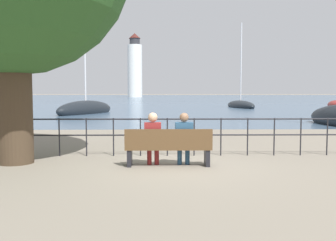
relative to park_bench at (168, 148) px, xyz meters
The scene contains 9 objects.
ground_plane 0.45m from the park_bench, 90.00° to the left, with size 1000.00×1000.00×0.00m, color gray.
harbor_water 158.89m from the park_bench, 90.00° to the left, with size 600.00×300.00×0.01m.
park_bench is the anchor object (origin of this frame).
seated_person_left 0.46m from the park_bench, 168.08° to the left, with size 0.39×0.35×1.28m.
seated_person_right 0.46m from the park_bench, 11.84° to the left, with size 0.42×0.35×1.27m.
promenade_railing 1.52m from the park_bench, 90.00° to the left, with size 10.44×0.04×1.05m.
sailboat_2 23.53m from the park_bench, 105.94° to the left, with size 4.52×7.53×11.29m.
sailboat_3 36.38m from the park_bench, 75.29° to the left, with size 2.91×7.79×10.23m.
harbor_lighthouse 137.76m from the park_bench, 94.25° to the left, with size 5.60×5.60×24.56m.
Camera 1 is at (-0.18, -8.84, 1.74)m, focal length 40.00 mm.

